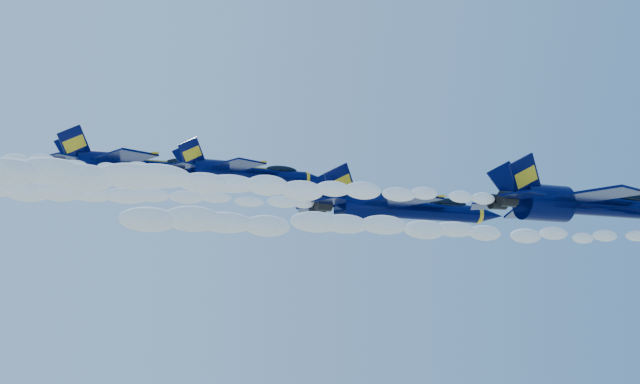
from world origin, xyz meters
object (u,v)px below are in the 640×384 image
object	(u,v)px
jet_second	(583,204)
jet_third	(399,209)
jet_fourth	(241,173)
jet_fifth	(136,167)

from	to	relation	value
jet_second	jet_third	distance (m)	16.05
jet_second	jet_fourth	distance (m)	31.14
jet_second	jet_fourth	bearing A→B (deg)	141.11
jet_second	jet_third	size ratio (longest dim) A/B	1.02
jet_second	jet_third	xyz separation A→B (m)	(-11.45, 11.23, 0.70)
jet_second	jet_third	bearing A→B (deg)	135.55
jet_fifth	jet_fourth	bearing A→B (deg)	-48.29
jet_fourth	jet_fifth	bearing A→B (deg)	131.71
jet_third	jet_second	bearing A→B (deg)	-44.45
jet_fourth	jet_fifth	distance (m)	12.76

